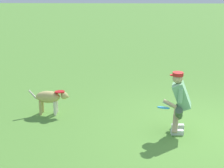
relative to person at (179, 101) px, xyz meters
The scene contains 5 objects.
ground_plane 0.90m from the person, behind, with size 60.00×60.00×0.00m, color #568D38.
person is the anchor object (origin of this frame).
dog 3.00m from the person, 17.49° to the right, with size 0.99×0.31×0.59m.
frisbee_flying 2.76m from the person, 18.68° to the right, with size 0.23×0.23×0.02m, color red.
frisbee_held 0.40m from the person, 26.79° to the left, with size 0.25×0.25×0.02m, color #3097DB.
Camera 1 is at (1.80, 6.63, 3.23)m, focal length 55.67 mm.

